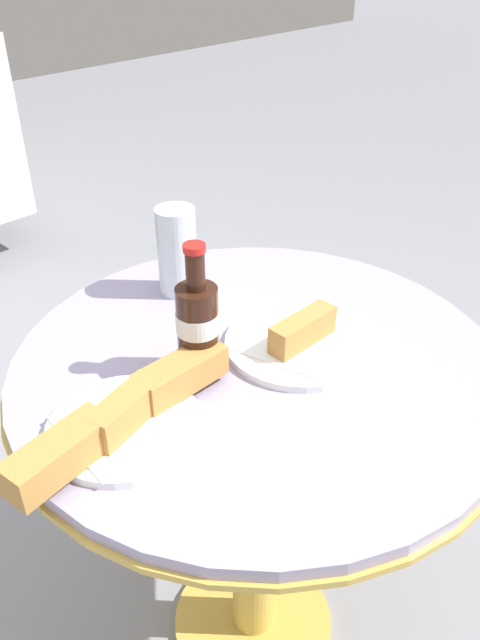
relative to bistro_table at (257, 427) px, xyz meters
name	(u,v)px	position (x,y,z in m)	size (l,w,h in m)	color
ground_plane	(253,622)	(0.00, 0.00, -0.57)	(30.00, 30.00, 0.00)	gray
bistro_table	(257,427)	(0.00, 0.00, 0.00)	(0.77, 0.77, 0.72)	gold
cola_bottle_left	(198,325)	(-0.09, 0.04, 0.23)	(0.06, 0.06, 0.21)	#33190F
drinking_glass	(177,255)	(0.05, 0.24, 0.22)	(0.07, 0.07, 0.16)	#C68923
lunch_plate_near	(299,341)	(0.06, -0.03, 0.16)	(0.23, 0.23, 0.06)	white
lunch_plate_far	(125,418)	(-0.24, 0.01, 0.17)	(0.35, 0.21, 0.06)	white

